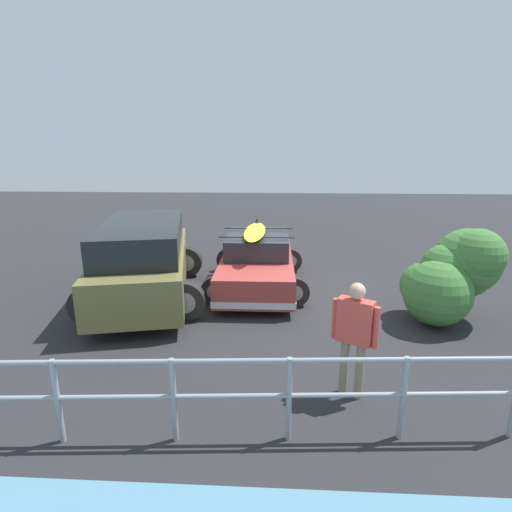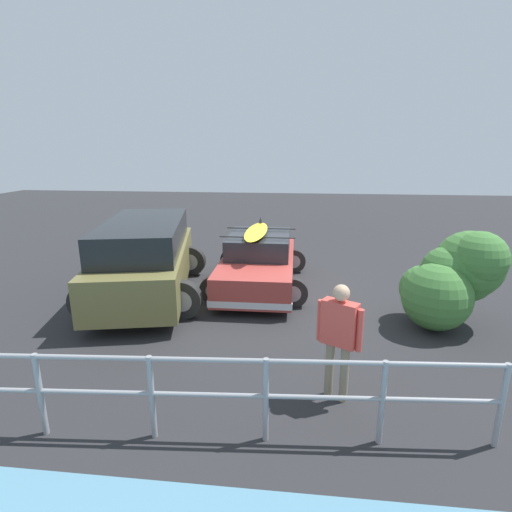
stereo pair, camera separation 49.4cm
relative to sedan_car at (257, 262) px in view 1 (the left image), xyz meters
The scene contains 6 objects.
ground_plane 0.88m from the sedan_car, 117.15° to the left, with size 44.00×44.00×0.02m, color #28282B.
sedan_car is the anchor object (origin of this frame).
suv_car 2.71m from the sedan_car, 19.56° to the left, with size 3.20×5.11×1.78m.
person_bystander 4.80m from the sedan_car, 108.72° to the left, with size 0.58×0.40×1.66m.
railing_fence 5.76m from the sedan_car, 76.34° to the left, with size 9.41×0.71×1.07m.
bush_near_left 4.37m from the sedan_car, 154.21° to the left, with size 1.94×1.65×1.90m.
Camera 1 is at (-0.19, 8.97, 3.37)m, focal length 28.00 mm.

